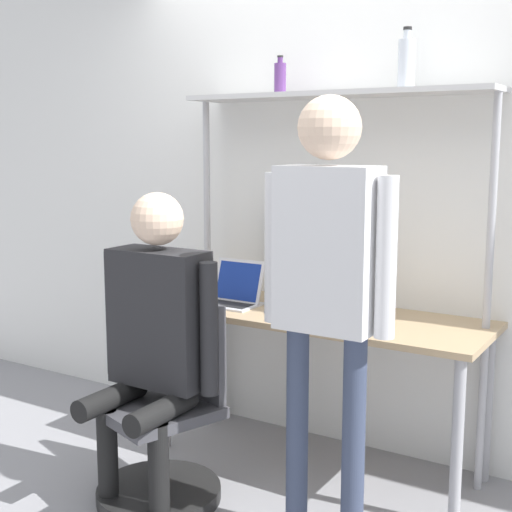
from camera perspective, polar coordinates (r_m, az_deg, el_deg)
ground_plane at (r=3.50m, az=2.32°, el=-18.07°), size 12.00×12.00×0.00m
wall_back at (r=3.71m, az=7.49°, el=5.21°), size 8.00×0.06×2.70m
desk at (r=3.52m, az=5.01°, el=-6.01°), size 1.66×0.61×0.77m
shelf_unit at (r=3.53m, az=6.28°, el=8.51°), size 1.57×0.30×1.84m
monitor at (r=3.66m, az=4.29°, el=0.62°), size 0.50×0.21×0.52m
laptop at (r=3.67m, az=-1.72°, el=-2.90°), size 0.28×0.23×0.22m
cell_phone at (r=3.53m, az=1.77°, el=-4.32°), size 0.07×0.15×0.01m
office_chair at (r=3.34m, az=-7.24°, el=-14.39°), size 0.59×0.59×0.90m
person_seated at (r=3.14m, az=-8.09°, el=-5.41°), size 0.61×0.47×1.39m
person_standing at (r=2.72m, az=5.74°, el=-0.62°), size 0.55×0.24×1.77m
bottle_purple at (r=3.69m, az=1.94°, el=14.07°), size 0.06×0.06×0.19m
bottle_clear at (r=3.41m, az=11.95°, el=14.89°), size 0.08×0.08×0.27m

